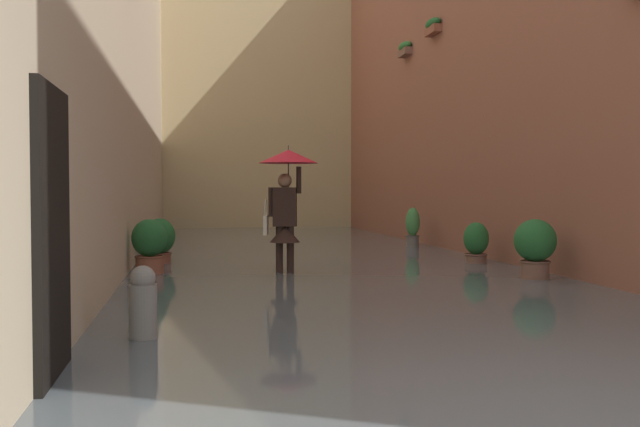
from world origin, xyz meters
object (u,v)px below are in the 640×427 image
at_px(potted_plant_near_right, 160,241).
at_px(mooring_bollard, 143,308).
at_px(potted_plant_mid_right, 161,234).
at_px(potted_plant_mid_left, 413,228).
at_px(person_wading, 286,187).
at_px(potted_plant_near_left, 535,247).
at_px(potted_plant_far_left, 476,244).
at_px(potted_plant_far_right, 149,246).

height_order(potted_plant_near_right, mooring_bollard, potted_plant_near_right).
xyz_separation_m(potted_plant_mid_right, potted_plant_mid_left, (-5.84, 0.76, 0.12)).
xyz_separation_m(person_wading, potted_plant_mid_left, (-3.61, -4.56, -0.96)).
bearing_deg(mooring_bollard, potted_plant_mid_left, -120.38).
distance_m(potted_plant_near_right, mooring_bollard, 6.75).
height_order(person_wading, potted_plant_near_right, person_wading).
xyz_separation_m(potted_plant_mid_right, potted_plant_near_right, (-0.12, 3.52, 0.10)).
relative_size(potted_plant_mid_left, mooring_bollard, 1.33).
xyz_separation_m(potted_plant_mid_left, mooring_bollard, (5.58, 9.51, -0.15)).
xyz_separation_m(person_wading, potted_plant_near_left, (-3.61, 1.52, -0.92)).
xyz_separation_m(potted_plant_near_left, potted_plant_mid_left, (0.00, -6.09, -0.04)).
relative_size(potted_plant_near_right, mooring_bollard, 1.20).
xyz_separation_m(person_wading, potted_plant_far_left, (-3.64, -0.82, -1.05)).
bearing_deg(mooring_bollard, potted_plant_far_right, -87.35).
relative_size(person_wading, potted_plant_mid_left, 2.12).
bearing_deg(person_wading, potted_plant_mid_right, -67.25).
height_order(person_wading, potted_plant_far_left, person_wading).
xyz_separation_m(potted_plant_mid_right, mooring_bollard, (-0.26, 10.27, -0.03)).
relative_size(potted_plant_near_left, potted_plant_near_right, 1.09).
bearing_deg(potted_plant_near_left, potted_plant_far_right, -16.41).
height_order(potted_plant_mid_right, potted_plant_near_left, potted_plant_near_left).
relative_size(potted_plant_mid_right, potted_plant_near_left, 0.74).
height_order(potted_plant_near_left, potted_plant_mid_left, potted_plant_mid_left).
height_order(person_wading, potted_plant_mid_right, person_wading).
xyz_separation_m(person_wading, potted_plant_mid_right, (2.23, -5.32, -1.09)).
distance_m(person_wading, potted_plant_mid_right, 5.87).
bearing_deg(person_wading, potted_plant_near_left, 157.13).
height_order(potted_plant_near_right, potted_plant_mid_left, potted_plant_mid_left).
distance_m(potted_plant_far_left, potted_plant_mid_left, 3.74).
bearing_deg(potted_plant_far_left, potted_plant_near_right, -9.69).
distance_m(potted_plant_far_left, mooring_bollard, 8.04).
relative_size(potted_plant_near_left, potted_plant_mid_left, 0.98).
xyz_separation_m(potted_plant_mid_right, potted_plant_near_left, (-5.84, 6.84, 0.17)).
height_order(potted_plant_far_left, mooring_bollard, potted_plant_far_left).
height_order(potted_plant_far_right, potted_plant_far_left, potted_plant_far_right).
xyz_separation_m(person_wading, potted_plant_far_right, (2.20, -0.19, -0.96)).
distance_m(potted_plant_far_left, potted_plant_near_left, 2.35).
bearing_deg(potted_plant_near_left, person_wading, -22.87).
relative_size(person_wading, potted_plant_far_left, 2.55).
bearing_deg(potted_plant_far_right, person_wading, 175.08).
bearing_deg(potted_plant_mid_right, potted_plant_near_right, 91.88).
xyz_separation_m(person_wading, mooring_bollard, (1.97, 4.95, -1.12)).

